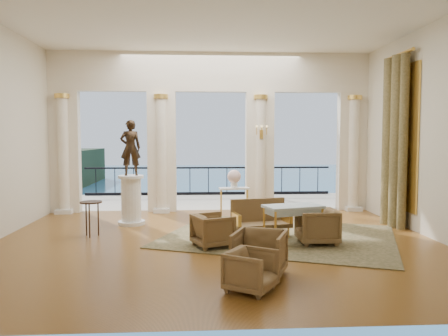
{
  "coord_description": "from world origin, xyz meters",
  "views": [
    {
      "loc": [
        -0.35,
        -8.64,
        2.11
      ],
      "look_at": [
        0.18,
        0.6,
        1.46
      ],
      "focal_mm": 35.0,
      "sensor_mm": 36.0,
      "label": 1
    }
  ],
  "objects": [
    {
      "name": "floor",
      "position": [
        0.0,
        0.0,
        0.0
      ],
      "size": [
        9.0,
        9.0,
        0.0
      ],
      "primitive_type": "plane",
      "color": "#442A0D",
      "rests_on": "ground"
    },
    {
      "name": "room_walls",
      "position": [
        0.0,
        -1.12,
        2.88
      ],
      "size": [
        9.0,
        9.0,
        9.0
      ],
      "color": "beige",
      "rests_on": "ground"
    },
    {
      "name": "arcade",
      "position": [
        -0.0,
        3.82,
        2.58
      ],
      "size": [
        9.0,
        0.56,
        4.5
      ],
      "color": "beige",
      "rests_on": "ground"
    },
    {
      "name": "terrace",
      "position": [
        0.0,
        5.8,
        -0.05
      ],
      "size": [
        10.0,
        3.6,
        0.1
      ],
      "primitive_type": "cube",
      "color": "#ABA090",
      "rests_on": "ground"
    },
    {
      "name": "balustrade",
      "position": [
        0.0,
        7.4,
        0.41
      ],
      "size": [
        9.0,
        0.06,
        1.03
      ],
      "color": "black",
      "rests_on": "terrace"
    },
    {
      "name": "palm_tree",
      "position": [
        2.0,
        6.6,
        4.09
      ],
      "size": [
        2.0,
        2.0,
        4.5
      ],
      "color": "#4C3823",
      "rests_on": "terrace"
    },
    {
      "name": "headland",
      "position": [
        -30.0,
        70.0,
        -3.0
      ],
      "size": [
        22.0,
        18.0,
        6.0
      ],
      "primitive_type": "cube",
      "color": "black",
      "rests_on": "sea"
    },
    {
      "name": "sea",
      "position": [
        0.0,
        60.0,
        -6.0
      ],
      "size": [
        160.0,
        160.0,
        0.0
      ],
      "primitive_type": "plane",
      "color": "#1E6191",
      "rests_on": "ground"
    },
    {
      "name": "curtain",
      "position": [
        4.28,
        1.5,
        2.02
      ],
      "size": [
        0.33,
        1.4,
        4.09
      ],
      "color": "#4B4523",
      "rests_on": "ground"
    },
    {
      "name": "window_frame",
      "position": [
        4.47,
        1.5,
        2.1
      ],
      "size": [
        0.04,
        1.6,
        3.4
      ],
      "primitive_type": "cube",
      "color": "#EDB94E",
      "rests_on": "room_walls"
    },
    {
      "name": "wall_sconce",
      "position": [
        1.4,
        3.51,
        2.23
      ],
      "size": [
        0.3,
        0.11,
        0.33
      ],
      "color": "#EDB94E",
      "rests_on": "arcade"
    },
    {
      "name": "rug",
      "position": [
        1.36,
        0.47,
        0.01
      ],
      "size": [
        5.67,
        5.08,
        0.02
      ],
      "primitive_type": "cube",
      "rotation": [
        0.0,
        0.0,
        -0.37
      ],
      "color": "#292F18",
      "rests_on": "ground"
    },
    {
      "name": "armchair_a",
      "position": [
        0.36,
        -2.8,
        0.31
      ],
      "size": [
        0.81,
        0.82,
        0.63
      ],
      "primitive_type": "imported",
      "rotation": [
        0.0,
        0.0,
        1.0
      ],
      "color": "#4D3D1E",
      "rests_on": "ground"
    },
    {
      "name": "armchair_b",
      "position": [
        0.56,
        -2.17,
        0.39
      ],
      "size": [
        0.95,
        0.93,
        0.77
      ],
      "primitive_type": "imported",
      "rotation": [
        0.0,
        0.0,
        -0.37
      ],
      "color": "#4D3D1E",
      "rests_on": "ground"
    },
    {
      "name": "armchair_c",
      "position": [
        1.98,
        -0.2,
        0.39
      ],
      "size": [
        0.71,
        0.76,
        0.78
      ],
      "primitive_type": "imported",
      "rotation": [
        0.0,
        0.0,
        -1.57
      ],
      "color": "#4D3D1E",
      "rests_on": "ground"
    },
    {
      "name": "armchair_d",
      "position": [
        -0.09,
        -0.32,
        0.35
      ],
      "size": [
        0.86,
        0.88,
        0.71
      ],
      "primitive_type": "imported",
      "rotation": [
        0.0,
        0.0,
        1.97
      ],
      "color": "#4D3D1E",
      "rests_on": "ground"
    },
    {
      "name": "settee",
      "position": [
        0.94,
        0.45,
        0.4
      ],
      "size": [
        1.3,
        0.78,
        0.81
      ],
      "rotation": [
        0.0,
        0.0,
        0.23
      ],
      "color": "#4D3D1E",
      "rests_on": "ground"
    },
    {
      "name": "game_table",
      "position": [
        1.51,
        -0.16,
        0.69
      ],
      "size": [
        1.25,
        0.9,
        0.77
      ],
      "rotation": [
        0.0,
        0.0,
        0.28
      ],
      "color": "#A9C5D2",
      "rests_on": "ground"
    },
    {
      "name": "pedestal",
      "position": [
        -1.99,
        1.96,
        0.58
      ],
      "size": [
        0.65,
        0.65,
        1.2
      ],
      "color": "silver",
      "rests_on": "ground"
    },
    {
      "name": "statue",
      "position": [
        -1.99,
        1.96,
        1.87
      ],
      "size": [
        0.53,
        0.4,
        1.33
      ],
      "primitive_type": "imported",
      "rotation": [
        0.0,
        0.0,
        3.32
      ],
      "color": "black",
      "rests_on": "pedestal"
    },
    {
      "name": "console_table",
      "position": [
        0.6,
        3.05,
        0.63
      ],
      "size": [
        0.83,
        0.39,
        0.76
      ],
      "rotation": [
        0.0,
        0.0,
        0.1
      ],
      "color": "silver",
      "rests_on": "ground"
    },
    {
      "name": "urn",
      "position": [
        0.6,
        3.05,
        1.04
      ],
      "size": [
        0.36,
        0.36,
        0.48
      ],
      "color": "white",
      "rests_on": "console_table"
    },
    {
      "name": "side_table",
      "position": [
        -2.65,
        0.72,
        0.65
      ],
      "size": [
        0.46,
        0.46,
        0.75
      ],
      "color": "black",
      "rests_on": "ground"
    }
  ]
}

